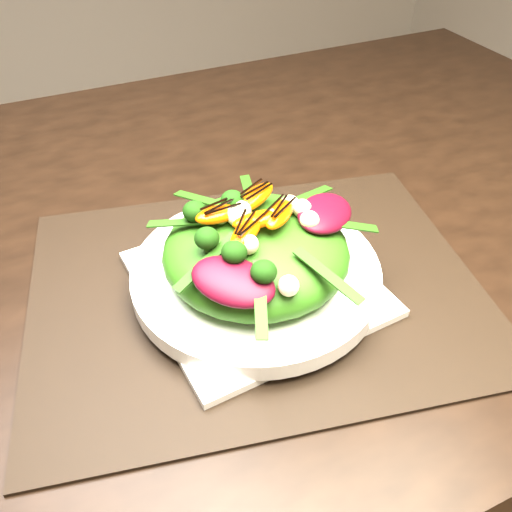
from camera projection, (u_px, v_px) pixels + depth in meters
name	position (u px, v px, depth m)	size (l,w,h in m)	color
floor	(207.00, 497.00, 1.18)	(4.00, 4.00, 0.01)	brown
dining_table	(174.00, 234.00, 0.70)	(1.60, 0.90, 0.75)	black
placemat	(256.00, 287.00, 0.60)	(0.49, 0.37, 0.00)	black
plate_base	(256.00, 283.00, 0.59)	(0.23, 0.23, 0.01)	white
salad_bowl	(256.00, 273.00, 0.58)	(0.27, 0.27, 0.02)	white
lettuce_mound	(256.00, 252.00, 0.56)	(0.20, 0.20, 0.07)	#2C5E11
radicchio_leaf	(325.00, 213.00, 0.56)	(0.08, 0.05, 0.02)	#440714
orange_segment	(257.00, 217.00, 0.54)	(0.06, 0.02, 0.01)	#F35004
broccoli_floret	(193.00, 223.00, 0.53)	(0.03, 0.03, 0.03)	#143209
macadamia_nut	(301.00, 231.00, 0.53)	(0.02, 0.02, 0.02)	beige
balsamic_drizzle	(257.00, 210.00, 0.54)	(0.04, 0.00, 0.00)	black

